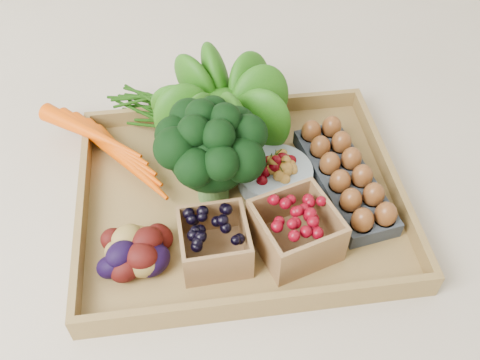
{
  "coord_description": "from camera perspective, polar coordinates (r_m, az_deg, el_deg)",
  "views": [
    {
      "loc": [
        -0.08,
        -0.6,
        0.73
      ],
      "look_at": [
        0.0,
        0.0,
        0.06
      ],
      "focal_mm": 40.0,
      "sensor_mm": 36.0,
      "label": 1
    }
  ],
  "objects": [
    {
      "name": "potatoes",
      "position": [
        0.84,
        -11.23,
        -6.98
      ],
      "size": [
        0.14,
        0.14,
        0.08
      ],
      "primitive_type": null,
      "color": "#370A08",
      "rests_on": "tray"
    },
    {
      "name": "carrots",
      "position": [
        1.01,
        -13.35,
        3.38
      ],
      "size": [
        0.24,
        0.17,
        0.06
      ],
      "primitive_type": null,
      "color": "#F15003",
      "rests_on": "tray"
    },
    {
      "name": "ground",
      "position": [
        0.95,
        0.0,
        -2.42
      ],
      "size": [
        4.0,
        4.0,
        0.0
      ],
      "primitive_type": "plane",
      "color": "beige",
      "rests_on": "ground"
    },
    {
      "name": "tray",
      "position": [
        0.94,
        0.0,
        -2.13
      ],
      "size": [
        0.55,
        0.45,
        0.01
      ],
      "primitive_type": "cube",
      "color": "olive",
      "rests_on": "ground"
    },
    {
      "name": "lettuce",
      "position": [
        0.99,
        -1.95,
        8.31
      ],
      "size": [
        0.17,
        0.17,
        0.17
      ],
      "primitive_type": "sphere",
      "color": "#18500C",
      "rests_on": "tray"
    },
    {
      "name": "punnet_raspberry",
      "position": [
        0.85,
        5.96,
        -5.35
      ],
      "size": [
        0.15,
        0.15,
        0.08
      ],
      "primitive_type": "cube",
      "rotation": [
        0.0,
        0.0,
        0.3
      ],
      "color": "#680410",
      "rests_on": "tray"
    },
    {
      "name": "broccoli",
      "position": [
        0.89,
        -2.98,
        1.2
      ],
      "size": [
        0.18,
        0.18,
        0.14
      ],
      "primitive_type": null,
      "color": "black",
      "rests_on": "tray"
    },
    {
      "name": "egg_carton",
      "position": [
        0.96,
        10.99,
        -0.02
      ],
      "size": [
        0.13,
        0.27,
        0.03
      ],
      "primitive_type": "cube",
      "rotation": [
        0.0,
        0.0,
        0.16
      ],
      "color": "#323840",
      "rests_on": "tray"
    },
    {
      "name": "punnet_blackberry",
      "position": [
        0.84,
        -2.76,
        -6.62
      ],
      "size": [
        0.11,
        0.11,
        0.07
      ],
      "primitive_type": "cube",
      "rotation": [
        0.0,
        0.0,
        0.04
      ],
      "color": "black",
      "rests_on": "tray"
    },
    {
      "name": "cherry_bowl",
      "position": [
        0.95,
        3.76,
        0.39
      ],
      "size": [
        0.13,
        0.13,
        0.03
      ],
      "primitive_type": "cylinder",
      "color": "#8C9EA5",
      "rests_on": "tray"
    }
  ]
}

